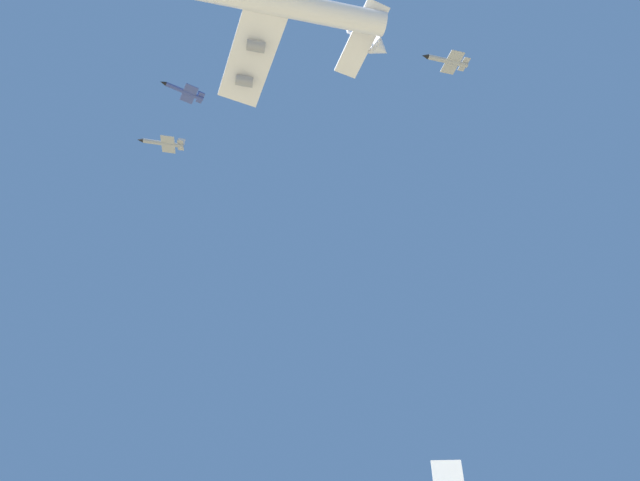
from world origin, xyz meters
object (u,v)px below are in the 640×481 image
(chase_jet_lead, at_px, (163,143))
(chase_jet_left_wing, at_px, (447,61))
(carrier_jet, at_px, (266,2))
(chase_jet_high_escort, at_px, (185,92))

(chase_jet_lead, xyz_separation_m, chase_jet_left_wing, (-94.63, 5.92, 11.00))
(chase_jet_lead, bearing_deg, carrier_jet, 119.87)
(chase_jet_left_wing, bearing_deg, chase_jet_high_escort, -25.28)
(chase_jet_left_wing, relative_size, chase_jet_high_escort, 1.12)
(carrier_jet, relative_size, chase_jet_lead, 4.44)
(carrier_jet, xyz_separation_m, chase_jet_left_wing, (-48.44, -29.71, 2.52))
(carrier_jet, bearing_deg, chase_jet_high_escort, -73.18)
(chase_jet_lead, height_order, chase_jet_high_escort, chase_jet_high_escort)
(chase_jet_lead, height_order, chase_jet_left_wing, chase_jet_left_wing)
(chase_jet_left_wing, distance_m, chase_jet_high_escort, 88.37)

